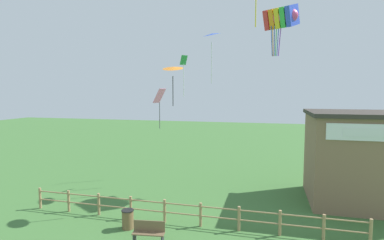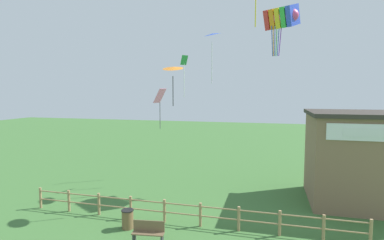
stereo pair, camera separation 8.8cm
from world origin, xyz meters
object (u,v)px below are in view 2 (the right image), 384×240
Objects in this scene: kite_green_diamond at (184,69)px; kite_pink_diamond at (160,99)px; kite_blue_delta at (212,35)px; kite_rainbow_parafoil at (282,17)px; park_bench_near_fence at (148,232)px; seaside_building at (366,158)px; kite_orange_delta at (173,69)px; trash_bin at (128,219)px.

kite_pink_diamond is at bearing -109.42° from kite_green_diamond.
kite_blue_delta is 5.90m from kite_pink_diamond.
kite_rainbow_parafoil is 0.95× the size of kite_blue_delta.
kite_blue_delta is (1.14, 8.97, 10.25)m from park_bench_near_fence.
kite_pink_diamond is (-3.80, -0.34, -4.49)m from kite_blue_delta.
kite_blue_delta is at bearing 5.17° from kite_pink_diamond.
kite_blue_delta is 1.24× the size of kite_pink_diamond.
park_bench_near_fence is 13.67m from kite_blue_delta.
seaside_building is at bearing -23.47° from kite_rainbow_parafoil.
kite_orange_delta is 5.39m from kite_blue_delta.
kite_pink_diamond is (-2.66, 8.63, 5.76)m from park_bench_near_fence.
kite_green_diamond is 3.93m from kite_pink_diamond.
kite_pink_diamond is at bearing 98.25° from trash_bin.
kite_blue_delta is at bearing 82.75° from park_bench_near_fence.
park_bench_near_fence is 1.89m from trash_bin.
trash_bin is 13.25m from kite_blue_delta.
seaside_building is 1.86× the size of kite_blue_delta.
kite_rainbow_parafoil is (-5.10, 2.22, 9.13)m from seaside_building.
park_bench_near_fence is 0.41× the size of kite_blue_delta.
seaside_building is 13.64m from park_bench_near_fence.
trash_bin is 0.40× the size of kite_orange_delta.
kite_rainbow_parafoil is 9.10m from kite_orange_delta.
kite_rainbow_parafoil is (5.81, 10.07, 11.45)m from park_bench_near_fence.
kite_rainbow_parafoil is 10.31m from kite_pink_diamond.
kite_orange_delta reaches higher than seaside_building.
park_bench_near_fence is at bearing -81.92° from kite_green_diamond.
park_bench_near_fence is at bearing -34.21° from trash_bin.
kite_blue_delta is (2.78, -2.56, 2.05)m from kite_green_diamond.
kite_pink_diamond is (-1.03, -2.91, -2.44)m from kite_green_diamond.
seaside_building is 7.15× the size of trash_bin.
park_bench_near_fence is 0.62× the size of kite_orange_delta.
park_bench_near_fence is 1.57× the size of trash_bin.
kite_green_diamond reaches higher than trash_bin.
kite_rainbow_parafoil is at bearing 9.66° from kite_pink_diamond.
seaside_building reaches higher than trash_bin.
kite_orange_delta reaches higher than kite_pink_diamond.
kite_pink_diamond is (-2.39, 4.16, -1.88)m from kite_orange_delta.
seaside_building is at bearing 35.75° from park_bench_near_fence.
kite_rainbow_parafoil reaches higher than seaside_building.
kite_rainbow_parafoil reaches higher than kite_orange_delta.
trash_bin is 0.27× the size of kite_rainbow_parafoil.
kite_pink_diamond is at bearing 107.15° from park_bench_near_fence.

